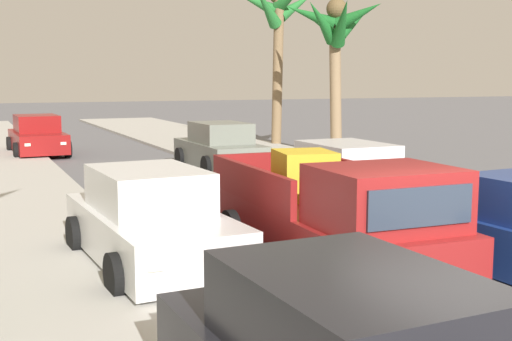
# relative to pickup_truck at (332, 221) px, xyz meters

# --- Properties ---
(sidewalk_right) EXTENTS (5.15, 60.00, 0.12)m
(sidewalk_right) POSITION_rel_pickup_truck_xyz_m (4.98, 8.94, -0.75)
(sidewalk_right) COLOR #B2AFA8
(sidewalk_right) RESTS_ON ground
(curb_left) EXTENTS (0.16, 60.00, 0.10)m
(curb_left) POSITION_rel_pickup_truck_xyz_m (-3.64, 8.94, -0.76)
(curb_left) COLOR silver
(curb_left) RESTS_ON ground
(curb_right) EXTENTS (0.16, 60.00, 0.10)m
(curb_right) POSITION_rel_pickup_truck_xyz_m (3.81, 8.94, -0.76)
(curb_right) COLOR silver
(curb_right) RESTS_ON ground
(pickup_truck) EXTENTS (2.34, 5.27, 1.80)m
(pickup_truck) POSITION_rel_pickup_truck_xyz_m (0.00, 0.00, 0.00)
(pickup_truck) COLOR maroon
(pickup_truck) RESTS_ON ground
(car_left_near) EXTENTS (2.19, 4.33, 1.54)m
(car_left_near) POSITION_rel_pickup_truck_xyz_m (-2.37, 1.51, -0.09)
(car_left_near) COLOR silver
(car_left_near) RESTS_ON ground
(car_left_mid) EXTENTS (2.03, 4.26, 1.54)m
(car_left_mid) POSITION_rel_pickup_truck_xyz_m (2.66, 4.01, -0.09)
(car_left_mid) COLOR silver
(car_left_mid) RESTS_ON ground
(car_left_far) EXTENTS (2.12, 4.30, 1.54)m
(car_left_far) POSITION_rel_pickup_truck_xyz_m (-2.39, 18.28, -0.09)
(car_left_far) COLOR maroon
(car_left_far) RESTS_ON ground
(car_right_far) EXTENTS (2.05, 4.27, 1.54)m
(car_right_far) POSITION_rel_pickup_truck_xyz_m (2.54, 11.46, -0.09)
(car_right_far) COLOR slate
(car_right_far) RESTS_ON ground
(palm_tree_left_fore) EXTENTS (3.56, 3.97, 5.86)m
(palm_tree_left_fore) POSITION_rel_pickup_truck_xyz_m (7.72, 13.14, 3.90)
(palm_tree_left_fore) COLOR #846B4C
(palm_tree_left_fore) RESTS_ON ground
(palm_tree_left_mid) EXTENTS (3.67, 3.64, 6.84)m
(palm_tree_left_mid) POSITION_rel_pickup_truck_xyz_m (7.48, 17.57, 4.59)
(palm_tree_left_mid) COLOR brown
(palm_tree_left_mid) RESTS_ON ground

